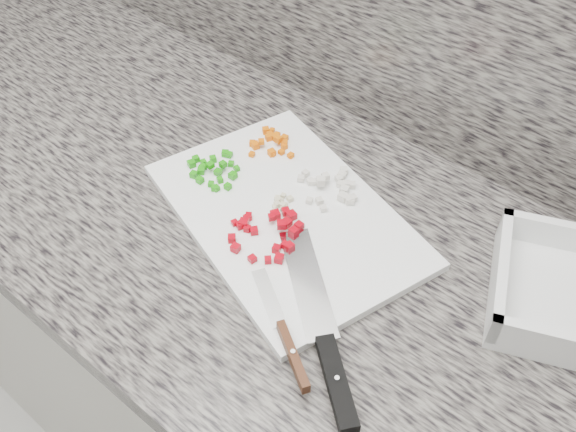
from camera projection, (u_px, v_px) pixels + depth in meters
The scene contains 10 objects.
cabinet at pixel (276, 383), 1.29m from camera, with size 3.92×0.62×0.86m, color beige.
countertop at pixel (273, 233), 0.96m from camera, with size 3.96×0.64×0.04m, color #6A655D.
cutting_board at pixel (286, 215), 0.95m from camera, with size 0.41×0.27×0.01m, color white.
carrot_pile at pixel (272, 142), 1.05m from camera, with size 0.08×0.08×0.02m.
onion_pile at pixel (334, 186), 0.97m from camera, with size 0.10×0.10×0.02m.
green_pepper_pile at pixel (213, 170), 1.00m from camera, with size 0.09×0.08×0.02m.
red_pepper_pile at pixel (268, 231), 0.91m from camera, with size 0.11×0.11×0.02m.
garlic_pile at pixel (282, 204), 0.95m from camera, with size 0.05×0.04×0.01m.
chef_knife at pixel (326, 345), 0.78m from camera, with size 0.26×0.22×0.02m.
paring_knife at pixel (286, 340), 0.78m from camera, with size 0.17×0.11×0.02m.
Camera 1 is at (0.43, 0.96, 1.59)m, focal length 40.00 mm.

